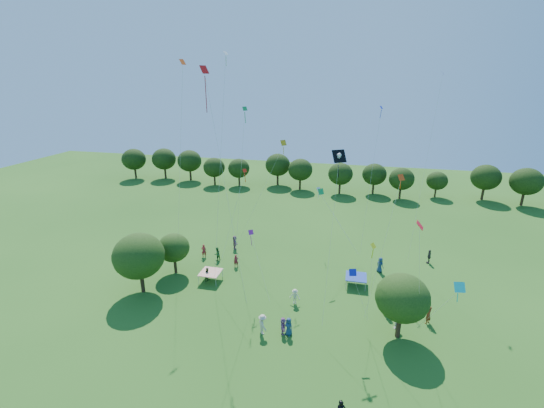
% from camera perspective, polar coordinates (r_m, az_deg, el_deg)
% --- Properties ---
extents(near_tree_west, '(5.20, 5.20, 6.54)m').
position_cam_1_polar(near_tree_west, '(39.90, -20.17, -7.66)').
color(near_tree_west, '#422B19').
rests_on(near_tree_west, ground).
extents(near_tree_north, '(3.59, 3.59, 4.80)m').
position_cam_1_polar(near_tree_north, '(43.01, -15.18, -6.63)').
color(near_tree_north, '#422B19').
rests_on(near_tree_north, ground).
extents(near_tree_east, '(4.50, 4.50, 5.96)m').
position_cam_1_polar(near_tree_east, '(33.37, 19.77, -13.69)').
color(near_tree_east, '#422B19').
rests_on(near_tree_east, ground).
extents(treeline, '(88.01, 8.77, 6.77)m').
position_cam_1_polar(treeline, '(73.15, 6.06, 5.35)').
color(treeline, '#422B19').
rests_on(treeline, ground).
extents(tent_red_stripe, '(2.20, 2.20, 1.10)m').
position_cam_1_polar(tent_red_stripe, '(41.49, -9.63, -10.53)').
color(tent_red_stripe, '#D44519').
rests_on(tent_red_stripe, ground).
extents(tent_blue, '(2.20, 2.20, 1.10)m').
position_cam_1_polar(tent_blue, '(41.13, 13.05, -11.06)').
color(tent_blue, navy).
rests_on(tent_blue, ground).
extents(crowd_person_0, '(0.99, 0.97, 1.83)m').
position_cam_1_polar(crowd_person_0, '(44.48, 16.59, -9.13)').
color(crowd_person_0, navy).
rests_on(crowd_person_0, ground).
extents(crowd_person_1, '(0.67, 0.53, 1.56)m').
position_cam_1_polar(crowd_person_1, '(44.02, -5.66, -8.87)').
color(crowd_person_1, maroon).
rests_on(crowd_person_1, ground).
extents(crowd_person_2, '(0.86, 0.61, 1.57)m').
position_cam_1_polar(crowd_person_2, '(40.18, 18.47, -12.81)').
color(crowd_person_2, '#25572A').
rests_on(crowd_person_2, ground).
extents(crowd_person_3, '(1.09, 0.52, 1.63)m').
position_cam_1_polar(crowd_person_3, '(37.39, 3.60, -14.28)').
color(crowd_person_3, beige).
rests_on(crowd_person_3, ground).
extents(crowd_person_4, '(0.49, 1.05, 1.77)m').
position_cam_1_polar(crowd_person_4, '(48.50, 23.41, -7.57)').
color(crowd_person_4, '#423835').
rests_on(crowd_person_4, ground).
extents(crowd_person_5, '(1.34, 1.83, 1.86)m').
position_cam_1_polar(crowd_person_5, '(48.31, -5.86, -6.02)').
color(crowd_person_5, '#995980').
rests_on(crowd_person_5, ground).
extents(crowd_person_6, '(0.95, 0.77, 1.70)m').
position_cam_1_polar(crowd_person_6, '(33.52, 2.63, -18.66)').
color(crowd_person_6, navy).
rests_on(crowd_person_6, ground).
extents(crowd_person_7, '(0.78, 0.78, 1.80)m').
position_cam_1_polar(crowd_person_7, '(37.56, 23.32, -15.69)').
color(crowd_person_7, maroon).
rests_on(crowd_person_7, ground).
extents(crowd_person_8, '(0.67, 0.87, 1.57)m').
position_cam_1_polar(crowd_person_8, '(41.69, -10.04, -10.80)').
color(crowd_person_8, '#274C20').
rests_on(crowd_person_8, ground).
extents(crowd_person_9, '(0.46, 1.01, 1.53)m').
position_cam_1_polar(crowd_person_9, '(36.00, 18.79, -16.97)').
color(crowd_person_9, beige).
rests_on(crowd_person_9, ground).
extents(crowd_person_10, '(0.99, 0.59, 1.59)m').
position_cam_1_polar(crowd_person_10, '(38.31, 17.98, -14.44)').
color(crowd_person_10, '#36312B').
rests_on(crowd_person_10, ground).
extents(crowd_person_11, '(0.71, 1.55, 1.61)m').
position_cam_1_polar(crowd_person_11, '(33.70, 1.75, -18.52)').
color(crowd_person_11, '#AE659C').
rests_on(crowd_person_11, ground).
extents(crowd_person_12, '(0.80, 0.95, 1.69)m').
position_cam_1_polar(crowd_person_12, '(37.39, 17.56, -15.20)').
color(crowd_person_12, navy).
rests_on(crowd_person_12, ground).
extents(crowd_person_13, '(0.73, 0.58, 1.73)m').
position_cam_1_polar(crowd_person_13, '(46.81, -10.64, -7.22)').
color(crowd_person_13, maroon).
rests_on(crowd_person_13, ground).
extents(crowd_person_14, '(0.78, 0.97, 1.73)m').
position_cam_1_polar(crowd_person_14, '(45.76, -8.61, -7.74)').
color(crowd_person_14, '#255424').
rests_on(crowd_person_14, ground).
extents(crowd_person_15, '(1.21, 1.32, 1.91)m').
position_cam_1_polar(crowd_person_15, '(33.58, -1.50, -18.35)').
color(crowd_person_15, beige).
rests_on(crowd_person_15, ground).
extents(pirate_kite, '(1.37, 6.15, 14.17)m').
position_cam_1_polar(pirate_kite, '(32.35, 10.44, 6.87)').
color(pirate_kite, black).
extents(red_high_kite, '(3.82, 1.75, 21.07)m').
position_cam_1_polar(red_high_kite, '(31.55, -9.37, 13.46)').
color(red_high_kite, red).
extents(small_kite_0, '(2.22, 4.71, 11.08)m').
position_cam_1_polar(small_kite_0, '(27.40, 22.16, -5.89)').
color(small_kite_0, red).
extents(small_kite_1, '(3.09, 1.97, 11.66)m').
position_cam_1_polar(small_kite_1, '(36.55, -5.45, 0.60)').
color(small_kite_1, red).
extents(small_kite_2, '(0.53, 3.37, 8.85)m').
position_cam_1_polar(small_kite_2, '(28.66, 15.35, -9.18)').
color(small_kite_2, '#C0C711').
extents(small_kite_3, '(4.95, 2.23, 8.43)m').
position_cam_1_polar(small_kite_3, '(41.37, 8.41, 0.64)').
color(small_kite_3, '#1A9240').
extents(small_kite_4, '(1.23, 2.97, 17.17)m').
position_cam_1_polar(small_kite_4, '(43.36, 15.85, 7.92)').
color(small_kite_4, '#1626E3').
extents(small_kite_5, '(1.94, 4.69, 20.79)m').
position_cam_1_polar(small_kite_5, '(44.51, 23.75, 10.14)').
color(small_kite_5, purple).
extents(small_kite_6, '(5.90, 4.42, 6.88)m').
position_cam_1_polar(small_kite_6, '(46.59, 8.23, 0.69)').
color(small_kite_6, silver).
extents(small_kite_7, '(1.59, 4.91, 7.23)m').
position_cam_1_polar(small_kite_7, '(28.43, 26.68, -12.40)').
color(small_kite_7, '#0CBDB9').
extents(small_kite_8, '(2.54, 0.94, 21.94)m').
position_cam_1_polar(small_kite_8, '(41.19, -14.03, 14.03)').
color(small_kite_8, '#D9420C').
extents(small_kite_9, '(2.10, 0.95, 13.03)m').
position_cam_1_polar(small_kite_9, '(30.53, 18.44, -0.80)').
color(small_kite_9, '#FF410D').
extents(small_kite_10, '(6.54, 1.96, 13.80)m').
position_cam_1_polar(small_kite_10, '(40.52, 0.39, 6.35)').
color(small_kite_10, orange).
extents(small_kite_11, '(2.15, 1.24, 17.16)m').
position_cam_1_polar(small_kite_11, '(41.73, -4.61, 9.26)').
color(small_kite_11, '#198A3E').
extents(small_kite_12, '(2.01, 1.07, 5.26)m').
position_cam_1_polar(small_kite_12, '(31.40, 12.79, -11.17)').
color(small_kite_12, '#121AB8').
extents(small_kite_13, '(2.83, 3.00, 5.95)m').
position_cam_1_polar(small_kite_13, '(35.93, -2.96, -6.02)').
color(small_kite_13, '#AE1D94').
extents(small_kite_14, '(1.25, 3.63, 22.50)m').
position_cam_1_polar(small_kite_14, '(36.74, -7.81, 12.26)').
color(small_kite_14, silver).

